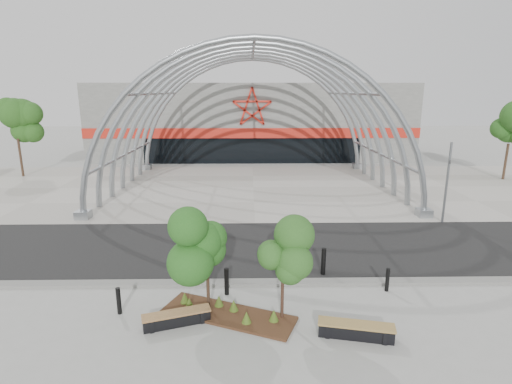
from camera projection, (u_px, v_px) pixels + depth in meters
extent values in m
plane|color=#9A9A95|center=(258.00, 281.00, 15.69)|extent=(140.00, 140.00, 0.00)
cube|color=black|center=(256.00, 247.00, 19.08)|extent=(140.00, 7.00, 0.02)
cube|color=#A4A095|center=(253.00, 187.00, 30.70)|extent=(60.00, 17.00, 0.04)
cube|color=slate|center=(258.00, 283.00, 15.44)|extent=(60.00, 0.50, 0.12)
cube|color=slate|center=(252.00, 119.00, 47.16)|extent=(34.00, 15.00, 8.00)
cube|color=black|center=(252.00, 151.00, 40.61)|extent=(22.00, 0.25, 2.60)
cube|color=red|center=(252.00, 133.00, 40.16)|extent=(34.00, 0.30, 1.00)
torus|color=#93989D|center=(255.00, 218.00, 23.44)|extent=(20.36, 0.36, 20.36)
torus|color=#93989D|center=(254.00, 206.00, 25.87)|extent=(20.36, 0.36, 20.36)
torus|color=#93989D|center=(254.00, 196.00, 28.29)|extent=(20.36, 0.36, 20.36)
torus|color=#93989D|center=(253.00, 188.00, 30.71)|extent=(20.36, 0.36, 20.36)
torus|color=#93989D|center=(253.00, 181.00, 33.13)|extent=(20.36, 0.36, 20.36)
torus|color=#93989D|center=(253.00, 174.00, 35.55)|extent=(20.36, 0.36, 20.36)
torus|color=#93989D|center=(252.00, 169.00, 37.97)|extent=(20.36, 0.36, 20.36)
cylinder|color=#93989D|center=(381.00, 154.00, 30.23)|extent=(0.20, 15.00, 0.20)
cylinder|color=#93989D|center=(350.00, 93.00, 29.08)|extent=(0.20, 15.00, 0.20)
cylinder|color=#93989D|center=(253.00, 51.00, 28.23)|extent=(0.20, 15.00, 0.20)
cylinder|color=#93989D|center=(156.00, 93.00, 28.84)|extent=(0.20, 15.00, 0.20)
cylinder|color=#93989D|center=(125.00, 155.00, 29.90)|extent=(0.20, 15.00, 0.20)
cube|color=#93989D|center=(83.00, 215.00, 23.21)|extent=(0.80, 0.80, 0.50)
cube|color=#93989D|center=(147.00, 167.00, 37.74)|extent=(0.80, 0.80, 0.50)
cube|color=#93989D|center=(424.00, 213.00, 23.55)|extent=(0.80, 0.80, 0.50)
cube|color=#93989D|center=(357.00, 166.00, 38.08)|extent=(0.80, 0.80, 0.50)
cube|color=#331E15|center=(228.00, 315.00, 13.26)|extent=(4.65, 2.99, 0.09)
cone|color=#48631E|center=(189.00, 303.00, 13.54)|extent=(0.31, 0.31, 0.39)
cone|color=#48631E|center=(234.00, 305.00, 13.41)|extent=(0.31, 0.31, 0.39)
cone|color=#48631E|center=(246.00, 317.00, 12.70)|extent=(0.31, 0.31, 0.39)
cone|color=#48631E|center=(219.00, 300.00, 13.70)|extent=(0.31, 0.31, 0.39)
cone|color=#48631E|center=(274.00, 315.00, 12.81)|extent=(0.31, 0.31, 0.39)
cone|color=#48631E|center=(185.00, 297.00, 13.90)|extent=(0.31, 0.31, 0.39)
cylinder|color=slate|center=(447.00, 183.00, 22.10)|extent=(0.13, 0.13, 4.57)
imported|color=black|center=(449.00, 165.00, 21.85)|extent=(0.11, 0.64, 0.13)
cylinder|color=black|center=(208.00, 287.00, 13.36)|extent=(0.11, 0.11, 1.76)
ellipsoid|color=#154C15|center=(207.00, 242.00, 12.96)|extent=(1.51, 1.51, 1.92)
cylinder|color=black|center=(282.00, 297.00, 12.91)|extent=(0.11, 0.11, 1.59)
ellipsoid|color=#24491C|center=(283.00, 255.00, 12.55)|extent=(1.32, 1.32, 1.74)
cube|color=black|center=(177.00, 320.00, 12.73)|extent=(2.13, 1.03, 0.36)
cube|color=black|center=(151.00, 323.00, 12.47)|extent=(0.26, 0.48, 0.42)
cube|color=black|center=(201.00, 314.00, 12.97)|extent=(0.26, 0.48, 0.42)
cube|color=brown|center=(176.00, 313.00, 12.67)|extent=(2.20, 1.12, 0.06)
cube|color=black|center=(356.00, 332.00, 12.07)|extent=(2.26, 0.87, 0.38)
cube|color=black|center=(328.00, 328.00, 12.21)|extent=(0.23, 0.51, 0.44)
cube|color=black|center=(384.00, 334.00, 11.91)|extent=(0.23, 0.51, 0.44)
cube|color=olive|center=(356.00, 324.00, 12.01)|extent=(2.33, 0.96, 0.07)
cylinder|color=black|center=(119.00, 301.00, 13.30)|extent=(0.15, 0.15, 0.94)
cylinder|color=black|center=(185.00, 267.00, 15.74)|extent=(0.16, 0.16, 1.03)
cylinder|color=black|center=(227.00, 281.00, 14.55)|extent=(0.17, 0.17, 1.03)
cylinder|color=black|center=(323.00, 262.00, 16.11)|extent=(0.18, 0.18, 1.14)
cylinder|color=black|center=(387.00, 280.00, 14.82)|extent=(0.14, 0.14, 0.90)
cylinder|color=#301F14|center=(21.00, 158.00, 34.32)|extent=(0.20, 0.20, 3.30)
ellipsoid|color=#1C4513|center=(15.00, 122.00, 33.57)|extent=(3.00, 3.00, 3.60)
cylinder|color=#302016|center=(506.00, 162.00, 33.12)|extent=(0.20, 0.20, 3.03)
ellipsoid|color=#154112|center=(511.00, 129.00, 32.43)|extent=(2.70, 2.70, 3.30)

